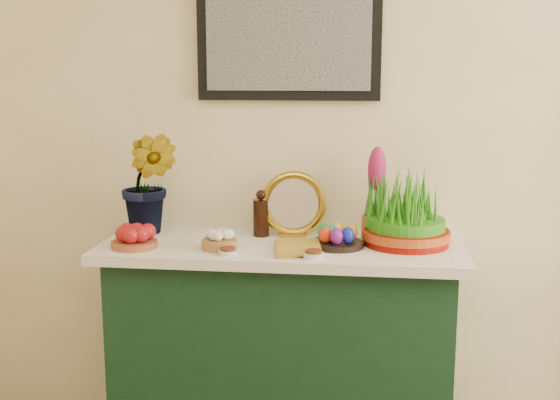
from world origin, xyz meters
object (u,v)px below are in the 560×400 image
at_px(sideboard, 282,356).
at_px(wheatgrass_sabzeh, 407,214).
at_px(hyacinth_green, 149,167).
at_px(mirror, 294,205).
at_px(book, 275,247).

height_order(sideboard, wheatgrass_sabzeh, wheatgrass_sabzeh).
xyz_separation_m(sideboard, hyacinth_green, (-0.56, 0.10, 0.74)).
height_order(sideboard, mirror, mirror).
height_order(sideboard, book, book).
bearing_deg(hyacinth_green, sideboard, -6.20).
bearing_deg(sideboard, hyacinth_green, 169.72).
distance_m(hyacinth_green, wheatgrass_sabzeh, 1.05).
xyz_separation_m(mirror, book, (-0.04, -0.25, -0.11)).
distance_m(hyacinth_green, mirror, 0.61).
bearing_deg(wheatgrass_sabzeh, sideboard, -175.32).
relative_size(sideboard, wheatgrass_sabzeh, 3.85).
bearing_deg(sideboard, wheatgrass_sabzeh, 4.68).
relative_size(hyacinth_green, mirror, 2.05).
distance_m(mirror, wheatgrass_sabzeh, 0.45).
xyz_separation_m(book, wheatgrass_sabzeh, (0.49, 0.16, 0.11)).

